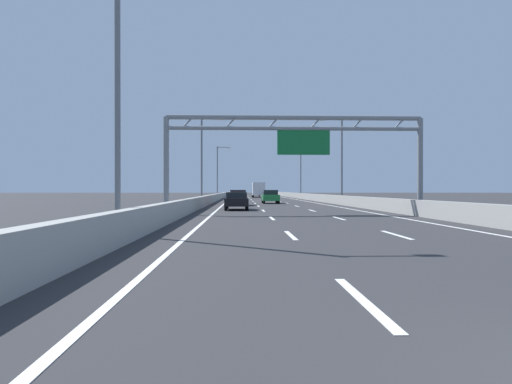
{
  "coord_description": "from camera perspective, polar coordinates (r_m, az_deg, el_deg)",
  "views": [
    {
      "loc": [
        -3.5,
        -2.71,
        1.54
      ],
      "look_at": [
        -0.76,
        75.7,
        1.15
      ],
      "focal_mm": 31.82,
      "sensor_mm": 36.0,
      "label": 1
    }
  ],
  "objects": [
    {
      "name": "lane_dash_left_6",
      "position": [
        60.25,
        -0.38,
        -1.17
      ],
      "size": [
        0.16,
        3.0,
        0.01
      ],
      "primitive_type": "cube",
      "color": "white",
      "rests_on": "ground_plane"
    },
    {
      "name": "lane_dash_left_15",
      "position": [
        141.22,
        -1.31,
        -0.33
      ],
      "size": [
        0.16,
        3.0,
        0.01
      ],
      "primitive_type": "cube",
      "color": "white",
      "rests_on": "ground_plane"
    },
    {
      "name": "lane_dash_right_7",
      "position": [
        69.43,
        2.38,
        -0.98
      ],
      "size": [
        0.16,
        3.0,
        0.01
      ],
      "primitive_type": "cube",
      "color": "white",
      "rests_on": "ground_plane"
    },
    {
      "name": "lane_dash_left_11",
      "position": [
        105.23,
        -1.08,
        -0.55
      ],
      "size": [
        0.16,
        3.0,
        0.01
      ],
      "primitive_type": "cube",
      "color": "white",
      "rests_on": "ground_plane"
    },
    {
      "name": "lane_dash_right_9",
      "position": [
        87.38,
        1.48,
        -0.72
      ],
      "size": [
        0.16,
        3.0,
        0.01
      ],
      "primitive_type": "cube",
      "color": "white",
      "rests_on": "ground_plane"
    },
    {
      "name": "lane_dash_left_4",
      "position": [
        42.27,
        0.31,
        -1.79
      ],
      "size": [
        0.16,
        3.0,
        0.01
      ],
      "primitive_type": "cube",
      "color": "white",
      "rests_on": "ground_plane"
    },
    {
      "name": "lane_dash_left_1",
      "position": [
        15.38,
        4.38,
        -5.44
      ],
      "size": [
        0.16,
        3.0,
        0.01
      ],
      "primitive_type": "cube",
      "color": "white",
      "rests_on": "ground_plane"
    },
    {
      "name": "edge_line_left",
      "position": [
        90.74,
        -3.11,
        -0.68
      ],
      "size": [
        0.16,
        176.0,
        0.01
      ],
      "primitive_type": "cube",
      "color": "white",
      "rests_on": "ground_plane"
    },
    {
      "name": "edge_line_right",
      "position": [
        91.14,
        3.51,
        -0.68
      ],
      "size": [
        0.16,
        176.0,
        0.01
      ],
      "primitive_type": "cube",
      "color": "white",
      "rests_on": "ground_plane"
    },
    {
      "name": "lane_dash_left_17",
      "position": [
        159.22,
        -1.39,
        -0.26
      ],
      "size": [
        0.16,
        3.0,
        0.01
      ],
      "primitive_type": "cube",
      "color": "white",
      "rests_on": "ground_plane"
    },
    {
      "name": "blue_car",
      "position": [
        103.08,
        0.02,
        -0.14
      ],
      "size": [
        1.75,
        4.32,
        1.54
      ],
      "color": "#2347AD",
      "rests_on": "ground_plane"
    },
    {
      "name": "lane_dash_right_6",
      "position": [
        60.46,
        3.03,
        -1.17
      ],
      "size": [
        0.16,
        3.0,
        0.01
      ],
      "primitive_type": "cube",
      "color": "white",
      "rests_on": "ground_plane"
    },
    {
      "name": "barrier_left",
      "position": [
        112.76,
        -3.73,
        -0.25
      ],
      "size": [
        0.45,
        220.0,
        0.95
      ],
      "color": "#9E9E99",
      "rests_on": "ground_plane"
    },
    {
      "name": "lane_dash_left_14",
      "position": [
        132.23,
        -1.27,
        -0.38
      ],
      "size": [
        0.16,
        3.0,
        0.01
      ],
      "primitive_type": "cube",
      "color": "white",
      "rests_on": "ground_plane"
    },
    {
      "name": "lane_dash_right_3",
      "position": [
        33.66,
        7.07,
        -2.33
      ],
      "size": [
        0.16,
        3.0,
        0.01
      ],
      "primitive_type": "cube",
      "color": "white",
      "rests_on": "ground_plane"
    },
    {
      "name": "lane_dash_left_13",
      "position": [
        123.23,
        -1.21,
        -0.43
      ],
      "size": [
        0.16,
        3.0,
        0.01
      ],
      "primitive_type": "cube",
      "color": "white",
      "rests_on": "ground_plane"
    },
    {
      "name": "lane_dash_left_16",
      "position": [
        150.22,
        -1.35,
        -0.3
      ],
      "size": [
        0.16,
        3.0,
        0.01
      ],
      "primitive_type": "cube",
      "color": "white",
      "rests_on": "ground_plane"
    },
    {
      "name": "ground_plane",
      "position": [
        102.78,
        -0.05,
        -0.57
      ],
      "size": [
        260.0,
        260.0,
        0.0
      ],
      "primitive_type": "plane",
      "color": "#2D2D30"
    },
    {
      "name": "lane_dash_right_14",
      "position": [
        132.32,
        0.29,
        -0.38
      ],
      "size": [
        0.16,
        3.0,
        0.01
      ],
      "primitive_type": "cube",
      "color": "white",
      "rests_on": "ground_plane"
    },
    {
      "name": "lane_dash_left_8",
      "position": [
        78.24,
        -0.76,
        -0.84
      ],
      "size": [
        0.16,
        3.0,
        0.01
      ],
      "primitive_type": "cube",
      "color": "white",
      "rests_on": "ground_plane"
    },
    {
      "name": "streetlamp_left_mid",
      "position": [
        49.85,
        -6.58,
        4.72
      ],
      "size": [
        2.58,
        0.28,
        9.5
      ],
      "color": "slate",
      "rests_on": "ground_plane"
    },
    {
      "name": "streetlamp_left_near",
      "position": [
        16.62,
        -16.22,
        13.69
      ],
      "size": [
        2.58,
        0.28,
        9.5
      ],
      "color": "slate",
      "rests_on": "ground_plane"
    },
    {
      "name": "green_car",
      "position": [
        51.07,
        1.82,
        -0.57
      ],
      "size": [
        1.83,
        4.15,
        1.52
      ],
      "color": "#1E7A38",
      "rests_on": "ground_plane"
    },
    {
      "name": "barrier_right",
      "position": [
        113.19,
        3.27,
        -0.25
      ],
      "size": [
        0.45,
        220.0,
        0.95
      ],
      "color": "#9E9E99",
      "rests_on": "ground_plane"
    },
    {
      "name": "lane_dash_right_4",
      "position": [
        42.57,
        5.16,
        -1.78
      ],
      "size": [
        0.16,
        3.0,
        0.01
      ],
      "primitive_type": "cube",
      "color": "white",
      "rests_on": "ground_plane"
    },
    {
      "name": "streetlamp_right_far",
      "position": [
        84.23,
        5.49,
        2.91
      ],
      "size": [
        2.58,
        0.28,
        9.5
      ],
      "color": "slate",
      "rests_on": "ground_plane"
    },
    {
      "name": "sign_gantry",
      "position": [
        29.55,
        5.0,
        6.74
      ],
      "size": [
        16.82,
        0.36,
        6.36
      ],
      "color": "gray",
      "rests_on": "ground_plane"
    },
    {
      "name": "lane_dash_left_3",
      "position": [
        33.28,
        0.93,
        -2.36
      ],
      "size": [
        0.16,
        3.0,
        0.01
      ],
      "primitive_type": "cube",
      "color": "white",
      "rests_on": "ground_plane"
    },
    {
      "name": "streetlamp_right_mid",
      "position": [
        50.89,
        10.48,
        4.63
      ],
      "size": [
        2.58,
        0.28,
        9.5
      ],
      "color": "slate",
      "rests_on": "ground_plane"
    },
    {
      "name": "lane_dash_right_13",
      "position": [
        123.33,
        0.46,
        -0.42
      ],
      "size": [
        0.16,
        3.0,
        0.01
      ],
      "primitive_type": "cube",
      "color": "white",
      "rests_on": "ground_plane"
    },
    {
      "name": "black_car",
      "position": [
        34.9,
        -2.45,
        -1.06
      ],
      "size": [
        1.77,
        4.32,
        1.36
      ],
      "color": "black",
      "rests_on": "ground_plane"
    },
    {
      "name": "lane_dash_left_12",
      "position": [
        114.23,
        -1.15,
        -0.48
      ],
      "size": [
        0.16,
        3.0,
        0.01
      ],
      "primitive_type": "cube",
      "color": "white",
      "rests_on": "ground_plane"
    },
    {
      "name": "lane_dash_left_0",
      "position": [
        6.62,
        13.32,
        -13.14
      ],
      "size": [
        0.16,
        3.0,
        0.01
      ],
      "primitive_type": "cube",
      "color": "white",
      "rests_on": "ground_plane"
    },
    {
      "name": "lane_dash_right_8",
      "position": [
        78.4,
        1.87,
        -0.83
      ],
      "size": [
        0.16,
        3.0,
        0.01
      ],
      "primitive_type": "cube",
      "color": "white",
      "rests_on": "ground_plane"
    },
    {
      "name": "lane_dash_right_15",
      "position": [
        141.31,
        0.15,
        -0.33
      ],
      "size": [
        0.16,
        3.0,
        0.01
      ],
      "primitive_type": "cube",
      "color": "white",
      "rests_on": "ground_plane"
    },
    {
      "name": "lane_dash_right_11",
      "position": [
        105.35,
        0.88,
        -0.55
      ],
      "size": [
        0.16,
        3.0,
        0.01
      ],
      "primitive_type": "cube",
      "color": "white",
      "rests_on": "ground_plane"
    },
    {
      "name": "lane_dash_right_10",
      "position": [
        96.36,
        1.15,
        -0.62
      ],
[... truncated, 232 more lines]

